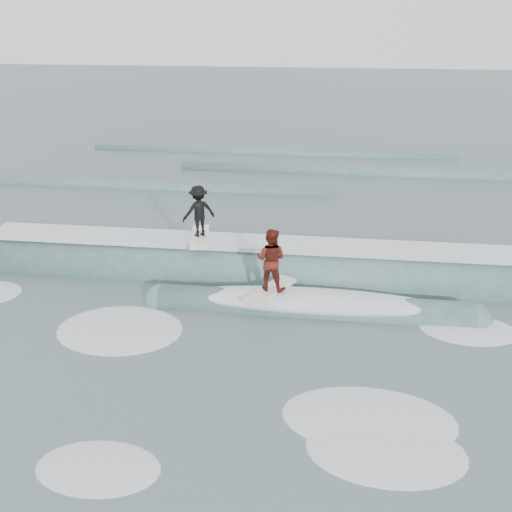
# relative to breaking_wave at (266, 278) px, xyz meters

# --- Properties ---
(ground) EXTENTS (160.00, 160.00, 0.00)m
(ground) POSITION_rel_breaking_wave_xyz_m (-0.24, -4.53, -0.04)
(ground) COLOR #384A52
(ground) RESTS_ON ground
(breaking_wave) EXTENTS (23.88, 3.90, 2.25)m
(breaking_wave) POSITION_rel_breaking_wave_xyz_m (0.00, 0.00, 0.00)
(breaking_wave) COLOR #3B6463
(breaking_wave) RESTS_ON ground
(surfer_black) EXTENTS (1.24, 2.07, 1.76)m
(surfer_black) POSITION_rel_breaking_wave_xyz_m (-2.21, 0.29, 2.01)
(surfer_black) COLOR white
(surfer_black) RESTS_ON ground
(surfer_red) EXTENTS (1.42, 2.03, 1.93)m
(surfer_red) POSITION_rel_breaking_wave_xyz_m (0.34, -1.91, 1.41)
(surfer_red) COLOR white
(surfer_red) RESTS_ON ground
(whitewater) EXTENTS (16.57, 8.08, 0.10)m
(whitewater) POSITION_rel_breaking_wave_xyz_m (0.68, -5.48, -0.04)
(whitewater) COLOR white
(whitewater) RESTS_ON ground
(far_swells) EXTENTS (35.82, 8.65, 0.80)m
(far_swells) POSITION_rel_breaking_wave_xyz_m (-1.26, 13.12, -0.04)
(far_swells) COLOR #3B6463
(far_swells) RESTS_ON ground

